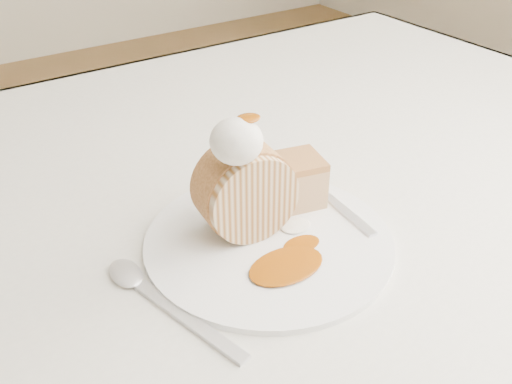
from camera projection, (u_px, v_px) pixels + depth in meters
table at (229, 222)px, 0.81m from camera, size 1.40×0.90×0.75m
plate at (269, 241)px, 0.62m from camera, size 0.33×0.33×0.01m
roulade_slice at (246, 191)px, 0.61m from camera, size 0.11×0.07×0.10m
cake_chunk at (295, 183)px, 0.67m from camera, size 0.07×0.07×0.05m
whipped_cream at (236, 141)px, 0.55m from camera, size 0.05×0.05×0.05m
caramel_drizzle at (248, 113)px, 0.54m from camera, size 0.03×0.02×0.01m
caramel_pool at (286, 266)px, 0.58m from camera, size 0.09×0.07×0.00m
fork at (342, 209)px, 0.66m from camera, size 0.04×0.16×0.00m
spoon at (189, 320)px, 0.52m from camera, size 0.07×0.18×0.00m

